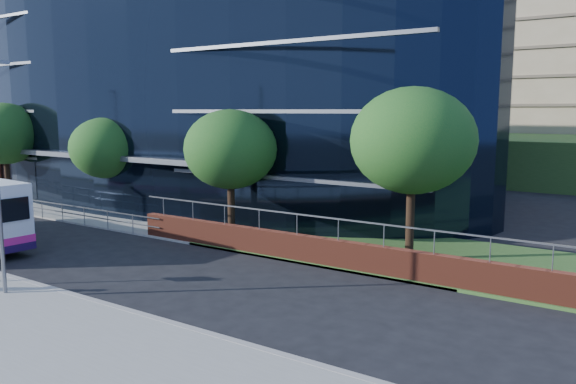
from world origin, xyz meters
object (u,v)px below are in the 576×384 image
Objects in this scene: tree_far_b at (106,148)px; tree_far_c at (230,150)px; tree_far_d at (413,141)px; tree_far_a at (4,134)px.

tree_far_b is 0.93× the size of tree_far_c.
tree_far_c is at bearing -173.66° from tree_far_d.
tree_far_d reaches higher than tree_far_b.
tree_far_a is at bearing 180.00° from tree_far_c.
tree_far_a is at bearing -178.03° from tree_far_d.
tree_far_d is at bearing 1.51° from tree_far_b.
tree_far_a is 1.15× the size of tree_far_b.
tree_far_b is (10.00, 0.50, -0.65)m from tree_far_a.
tree_far_a is 0.94× the size of tree_far_d.
tree_far_b is 0.81× the size of tree_far_d.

